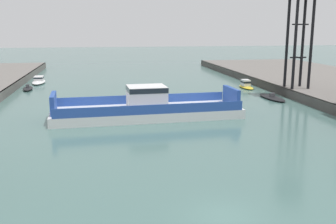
# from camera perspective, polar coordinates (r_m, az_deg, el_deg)

# --- Properties ---
(ground_plane) EXTENTS (400.00, 400.00, 0.00)m
(ground_plane) POSITION_cam_1_polar(r_m,az_deg,el_deg) (24.09, 8.16, -14.68)
(ground_plane) COLOR #476B66
(chain_ferry) EXTENTS (23.23, 8.11, 3.86)m
(chain_ferry) POSITION_cam_1_polar(r_m,az_deg,el_deg) (48.04, -3.11, 0.59)
(chain_ferry) COLOR silver
(chain_ferry) RESTS_ON ground
(moored_boat_near_left) EXTENTS (1.84, 5.26, 1.49)m
(moored_boat_near_left) POSITION_cam_1_polar(r_m,az_deg,el_deg) (72.62, 11.26, 3.90)
(moored_boat_near_left) COLOR yellow
(moored_boat_near_left) RESTS_ON ground
(moored_boat_near_right) EXTENTS (2.60, 7.40, 0.91)m
(moored_boat_near_right) POSITION_cam_1_polar(r_m,az_deg,el_deg) (62.53, 14.89, 2.06)
(moored_boat_near_right) COLOR black
(moored_boat_near_right) RESTS_ON ground
(moored_boat_mid_right) EXTENTS (2.50, 7.04, 1.35)m
(moored_boat_mid_right) POSITION_cam_1_polar(r_m,az_deg,el_deg) (81.39, -18.27, 4.35)
(moored_boat_mid_right) COLOR white
(moored_boat_mid_right) RESTS_ON ground
(moored_boat_far_left) EXTENTS (2.05, 5.30, 0.97)m
(moored_boat_far_left) POSITION_cam_1_polar(r_m,az_deg,el_deg) (73.45, -19.70, 3.25)
(moored_boat_far_left) COLOR black
(moored_boat_far_left) RESTS_ON ground
(crane_tower) EXTENTS (3.46, 3.46, 16.63)m
(crane_tower) POSITION_cam_1_polar(r_m,az_deg,el_deg) (65.07, 18.89, 14.92)
(crane_tower) COLOR black
(crane_tower) RESTS_ON quay_right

